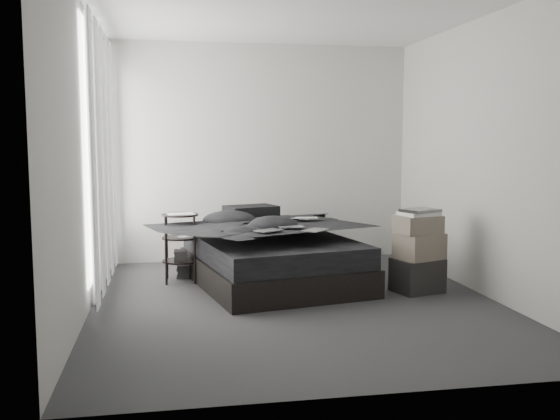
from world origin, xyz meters
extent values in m
cube|color=#333235|center=(0.00, 0.00, 0.00)|extent=(3.60, 4.20, 0.01)
cube|color=white|center=(0.00, 0.00, 2.60)|extent=(3.60, 4.20, 0.01)
cube|color=beige|center=(0.00, 2.10, 1.30)|extent=(3.60, 0.01, 2.60)
cube|color=beige|center=(0.00, -2.10, 1.30)|extent=(3.60, 0.01, 2.60)
cube|color=beige|center=(-1.80, 0.00, 1.30)|extent=(0.01, 4.20, 2.60)
cube|color=beige|center=(1.80, 0.00, 1.30)|extent=(0.01, 4.20, 2.60)
cube|color=white|center=(-1.78, 0.90, 1.35)|extent=(0.02, 2.00, 2.30)
cube|color=white|center=(-1.73, 0.90, 1.28)|extent=(0.06, 2.12, 2.48)
cube|color=black|center=(-0.08, 0.77, 0.13)|extent=(1.82, 2.19, 0.26)
cube|color=black|center=(-0.08, 0.77, 0.37)|extent=(1.75, 2.12, 0.21)
imported|color=black|center=(-0.07, 0.72, 0.58)|extent=(1.73, 1.91, 0.23)
cube|color=black|center=(-0.27, 1.50, 0.54)|extent=(0.65, 0.50, 0.13)
cube|color=black|center=(-0.21, 1.49, 0.66)|extent=(0.63, 0.52, 0.12)
imported|color=silver|center=(0.26, 0.88, 0.71)|extent=(0.33, 0.23, 0.02)
cube|color=black|center=(-0.21, 0.21, 0.70)|extent=(0.29, 0.27, 0.01)
cube|color=black|center=(0.04, 0.41, 0.71)|extent=(0.25, 0.16, 0.01)
cube|color=black|center=(0.21, 0.15, 0.71)|extent=(0.29, 0.29, 0.01)
cylinder|color=black|center=(-1.00, 1.03, 0.35)|extent=(0.39, 0.39, 0.69)
cube|color=white|center=(-0.99, 1.02, 0.70)|extent=(0.29, 0.23, 0.01)
cube|color=black|center=(-0.97, 1.21, 0.07)|extent=(0.13, 0.19, 0.13)
cube|color=black|center=(1.24, 0.18, 0.16)|extent=(0.51, 0.45, 0.32)
cube|color=#695E53|center=(1.25, 0.17, 0.45)|extent=(0.49, 0.44, 0.25)
cube|color=#695E53|center=(1.23, 0.18, 0.66)|extent=(0.45, 0.39, 0.17)
cube|color=silver|center=(1.24, 0.18, 0.76)|extent=(0.39, 0.35, 0.03)
cube|color=silver|center=(1.25, 0.17, 0.79)|extent=(0.40, 0.36, 0.03)
camera|label=1|loc=(-1.12, -5.39, 1.46)|focal=40.00mm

